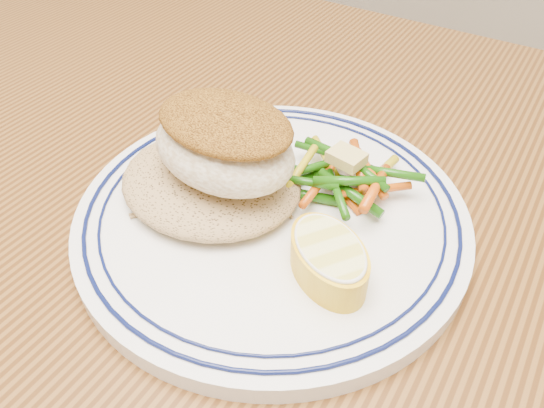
{
  "coord_description": "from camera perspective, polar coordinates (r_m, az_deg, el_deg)",
  "views": [
    {
      "loc": [
        0.12,
        -0.22,
        1.03
      ],
      "look_at": [
        -0.04,
        0.03,
        0.77
      ],
      "focal_mm": 35.0,
      "sensor_mm": 36.0,
      "label": 1
    }
  ],
  "objects": [
    {
      "name": "dining_table",
      "position": [
        0.46,
        2.21,
        -14.77
      ],
      "size": [
        1.5,
        0.9,
        0.75
      ],
      "color": "#4B2A0F",
      "rests_on": "ground"
    },
    {
      "name": "plate",
      "position": [
        0.4,
        0.0,
        -1.12
      ],
      "size": [
        0.29,
        0.29,
        0.02
      ],
      "color": "white",
      "rests_on": "dining_table"
    },
    {
      "name": "rice_pilaf",
      "position": [
        0.41,
        -6.61,
        2.79
      ],
      "size": [
        0.14,
        0.13,
        0.03
      ],
      "primitive_type": "ellipsoid",
      "color": "#A08050",
      "rests_on": "plate"
    },
    {
      "name": "fish_fillet",
      "position": [
        0.38,
        -5.18,
        6.67
      ],
      "size": [
        0.12,
        0.09,
        0.06
      ],
      "color": "beige",
      "rests_on": "rice_pilaf"
    },
    {
      "name": "vegetable_pile",
      "position": [
        0.41,
        7.39,
        3.02
      ],
      "size": [
        0.11,
        0.1,
        0.03
      ],
      "color": "#C54A09",
      "rests_on": "plate"
    },
    {
      "name": "butter_pat",
      "position": [
        0.4,
        8.03,
        4.98
      ],
      "size": [
        0.03,
        0.02,
        0.01
      ],
      "primitive_type": "cube",
      "rotation": [
        0.0,
        0.0,
        -0.17
      ],
      "color": "#D4BE67",
      "rests_on": "vegetable_pile"
    },
    {
      "name": "lemon_wedge",
      "position": [
        0.34,
        6.11,
        -5.82
      ],
      "size": [
        0.09,
        0.09,
        0.03
      ],
      "color": "yellow",
      "rests_on": "plate"
    }
  ]
}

